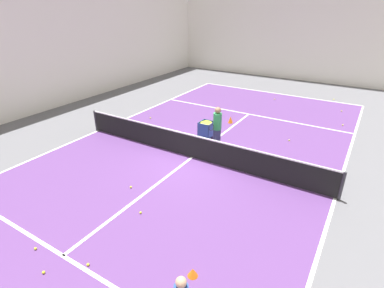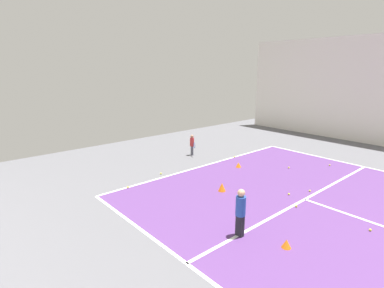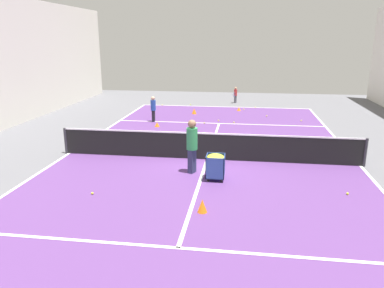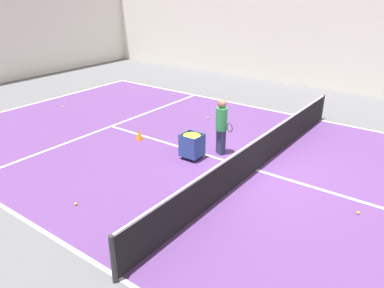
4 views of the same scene
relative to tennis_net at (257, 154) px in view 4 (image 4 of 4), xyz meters
The scene contains 19 objects.
ground_plane 0.52m from the tennis_net, ahead, with size 35.57×35.57×0.00m, color #5B5B60.
court_playing_area 0.51m from the tennis_net, ahead, with size 10.62×21.96×0.00m.
line_baseline_far 10.99m from the tennis_net, 90.00° to the left, with size 10.62×0.10×0.00m, color white.
line_sideline_left 5.34m from the tennis_net, behind, with size 0.10×21.96×0.00m, color white.
line_sideline_right 5.34m from the tennis_net, ahead, with size 0.10×21.96×0.00m, color white.
line_service_far 6.06m from the tennis_net, 90.00° to the left, with size 10.62×0.10×0.00m, color white.
line_centre_service 0.51m from the tennis_net, ahead, with size 0.10×12.08×0.00m, color white.
hall_enclosure_right 10.52m from the tennis_net, ahead, with size 0.15×31.87×6.26m.
tennis_net is the anchor object (origin of this frame).
coach_at_net 1.56m from the tennis_net, 76.07° to the left, with size 0.46×0.71×1.77m.
ball_cart 2.01m from the tennis_net, 102.93° to the left, with size 0.57×0.60×0.81m.
training_cone_1 4.31m from the tennis_net, 94.12° to the left, with size 0.25×0.25×0.34m, color orange.
tennis_ball_0 11.99m from the tennis_net, 72.51° to the left, with size 0.07×0.07×0.07m, color yellow.
tennis_ball_2 3.03m from the tennis_net, 101.60° to the right, with size 0.07×0.07×0.07m, color yellow.
tennis_ball_4 10.19m from the tennis_net, 64.78° to the left, with size 0.07×0.07×0.07m, color yellow.
tennis_ball_5 8.34m from the tennis_net, 55.79° to the left, with size 0.07×0.07×0.07m, color yellow.
tennis_ball_8 4.65m from the tennis_net, 51.42° to the left, with size 0.07×0.07×0.07m, color yellow.
tennis_ball_11 9.49m from the tennis_net, 87.69° to the left, with size 0.07×0.07×0.07m, color yellow.
tennis_ball_12 5.01m from the tennis_net, 148.10° to the left, with size 0.07×0.07×0.07m, color yellow.
Camera 4 is at (-8.76, -4.17, 4.89)m, focal length 35.00 mm.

